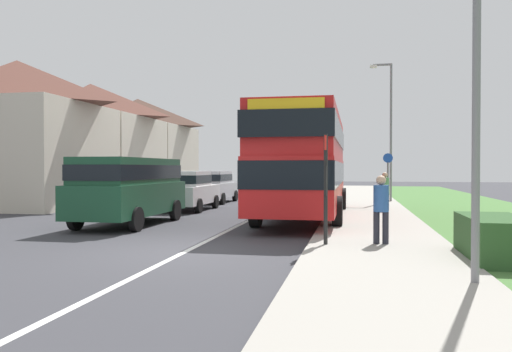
% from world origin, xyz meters
% --- Properties ---
extents(ground_plane, '(120.00, 120.00, 0.00)m').
position_xyz_m(ground_plane, '(0.00, 0.00, 0.00)').
color(ground_plane, '#38383D').
extents(lane_marking_centre, '(0.14, 60.00, 0.01)m').
position_xyz_m(lane_marking_centre, '(0.00, 8.00, 0.00)').
color(lane_marking_centre, silver).
rests_on(lane_marking_centre, ground_plane).
extents(pavement_near_side, '(3.20, 68.00, 0.12)m').
position_xyz_m(pavement_near_side, '(4.20, 6.00, 0.06)').
color(pavement_near_side, '#9E998E').
rests_on(pavement_near_side, ground_plane).
extents(roadside_hedge, '(1.10, 2.41, 0.90)m').
position_xyz_m(roadside_hedge, '(6.30, -0.11, 0.45)').
color(roadside_hedge, '#2D5128').
rests_on(roadside_hedge, ground_plane).
extents(double_decker_bus, '(2.80, 10.76, 3.70)m').
position_xyz_m(double_decker_bus, '(1.88, 7.81, 2.14)').
color(double_decker_bus, red).
rests_on(double_decker_bus, ground_plane).
extents(parked_van_dark_green, '(2.11, 5.23, 2.15)m').
position_xyz_m(parked_van_dark_green, '(-3.49, 4.74, 1.29)').
color(parked_van_dark_green, '#19472D').
rests_on(parked_van_dark_green, ground_plane).
extents(parked_car_white, '(1.95, 4.06, 1.71)m').
position_xyz_m(parked_car_white, '(-3.48, 10.45, 0.93)').
color(parked_car_white, silver).
rests_on(parked_car_white, ground_plane).
extents(parked_car_silver, '(1.89, 4.44, 1.68)m').
position_xyz_m(parked_car_silver, '(-3.73, 15.38, 0.92)').
color(parked_car_silver, '#B7B7BC').
rests_on(parked_car_silver, ground_plane).
extents(pedestrian_at_stop, '(0.34, 0.34, 1.67)m').
position_xyz_m(pedestrian_at_stop, '(4.23, 1.26, 0.98)').
color(pedestrian_at_stop, '#23232D').
rests_on(pedestrian_at_stop, ground_plane).
extents(pedestrian_walking_away, '(0.34, 0.34, 1.67)m').
position_xyz_m(pedestrian_walking_away, '(4.83, 10.48, 0.98)').
color(pedestrian_walking_away, '#23232D').
rests_on(pedestrian_walking_away, ground_plane).
extents(bus_stop_sign, '(0.09, 0.52, 2.60)m').
position_xyz_m(bus_stop_sign, '(3.00, 0.97, 1.54)').
color(bus_stop_sign, black).
rests_on(bus_stop_sign, ground_plane).
extents(cycle_route_sign, '(0.44, 0.08, 2.52)m').
position_xyz_m(cycle_route_sign, '(5.15, 13.61, 1.43)').
color(cycle_route_sign, slate).
rests_on(cycle_route_sign, ground_plane).
extents(street_lamp_near, '(1.14, 0.20, 6.93)m').
position_xyz_m(street_lamp_near, '(5.31, -2.42, 4.01)').
color(street_lamp_near, slate).
rests_on(street_lamp_near, ground_plane).
extents(street_lamp_mid, '(1.14, 0.20, 7.26)m').
position_xyz_m(street_lamp_mid, '(5.38, 16.63, 4.17)').
color(street_lamp_mid, slate).
rests_on(street_lamp_mid, ground_plane).
extents(house_terrace_far_side, '(7.22, 20.14, 6.92)m').
position_xyz_m(house_terrace_far_side, '(-12.00, 17.56, 3.46)').
color(house_terrace_far_side, beige).
rests_on(house_terrace_far_side, ground_plane).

